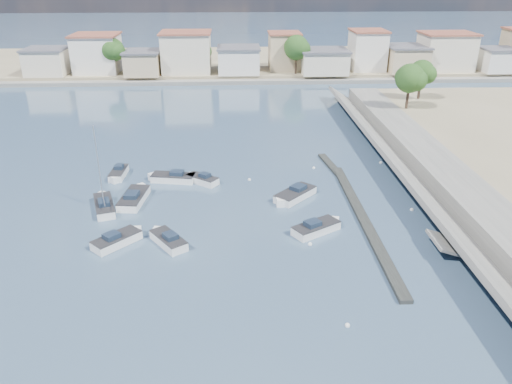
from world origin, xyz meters
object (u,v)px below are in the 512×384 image
motorboat_d (294,196)px  sailboat (104,205)px  motorboat_b (119,240)px  motorboat_a (167,240)px  motorboat_f (201,179)px  motorboat_e (135,197)px  motorboat_h (318,228)px  motorboat_g (118,174)px  motorboat_c (171,178)px

motorboat_d → sailboat: size_ratio=0.56×
motorboat_b → motorboat_d: bearing=27.2°
motorboat_a → motorboat_f: size_ratio=1.10×
motorboat_e → sailboat: size_ratio=0.67×
motorboat_h → motorboat_b: bearing=-175.7°
motorboat_a → motorboat_d: size_ratio=0.86×
motorboat_a → motorboat_e: size_ratio=0.71×
motorboat_a → motorboat_f: same height
motorboat_e → motorboat_h: same height
motorboat_d → motorboat_e: 16.61m
motorboat_b → motorboat_e: bearing=90.9°
motorboat_b → motorboat_a: bearing=-3.0°
motorboat_f → sailboat: sailboat is taller
motorboat_e → sailboat: bearing=-147.9°
motorboat_d → motorboat_f: (-9.97, 4.76, 0.00)m
motorboat_g → motorboat_h: 25.24m
motorboat_d → motorboat_f: bearing=154.5°
motorboat_b → motorboat_h: bearing=4.3°
motorboat_c → motorboat_h: 19.39m
motorboat_f → motorboat_h: size_ratio=0.81×
motorboat_d → sailboat: sailboat is taller
motorboat_h → motorboat_e: bearing=157.6°
motorboat_a → motorboat_h: same height
motorboat_a → sailboat: bearing=134.7°
motorboat_b → motorboat_h: (17.91, 1.35, 0.00)m
motorboat_e → motorboat_f: size_ratio=1.54×
motorboat_b → motorboat_c: size_ratio=0.79×
motorboat_e → motorboat_f: (6.64, 4.44, -0.00)m
motorboat_a → motorboat_e: bearing=116.1°
motorboat_d → sailboat: bearing=-175.8°
motorboat_f → sailboat: size_ratio=0.43×
motorboat_d → motorboat_h: 7.25m
motorboat_a → motorboat_c: size_ratio=0.78×
motorboat_f → sailboat: bearing=-146.7°
motorboat_d → motorboat_e: size_ratio=0.83×
motorboat_a → motorboat_f: (2.23, 13.44, -0.00)m
motorboat_e → motorboat_h: size_ratio=1.25×
motorboat_b → motorboat_e: (-0.14, 8.78, 0.00)m
motorboat_f → motorboat_g: size_ratio=0.88×
motorboat_g → motorboat_c: bearing=-13.0°
motorboat_b → motorboat_f: 14.73m
motorboat_e → motorboat_g: (-3.01, 6.49, 0.00)m
motorboat_g → motorboat_a: bearing=-64.4°
motorboat_c → motorboat_d: same height
motorboat_e → motorboat_f: same height
motorboat_d → motorboat_f: 11.04m
motorboat_f → motorboat_g: same height
motorboat_f → motorboat_a: bearing=-99.4°
motorboat_h → motorboat_d: bearing=101.5°
sailboat → motorboat_f: bearing=33.3°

